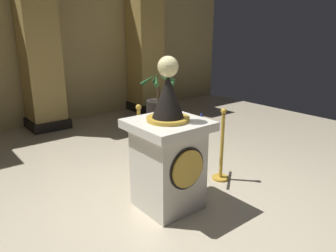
# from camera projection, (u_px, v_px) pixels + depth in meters

# --- Properties ---
(ground_plane) EXTENTS (10.97, 10.97, 0.00)m
(ground_plane) POSITION_uv_depth(u_px,v_px,m) (167.00, 206.00, 3.90)
(ground_plane) COLOR beige
(back_wall) EXTENTS (10.97, 0.16, 3.45)m
(back_wall) POSITION_uv_depth(u_px,v_px,m) (32.00, 45.00, 6.88)
(back_wall) COLOR tan
(back_wall) RESTS_ON ground_plane
(pedestal_clock) EXTENTS (0.82, 0.82, 1.80)m
(pedestal_clock) POSITION_uv_depth(u_px,v_px,m) (168.00, 153.00, 3.72)
(pedestal_clock) COLOR silver
(pedestal_clock) RESTS_ON ground_plane
(stanchion_near) EXTENTS (0.24, 0.24, 1.04)m
(stanchion_near) POSITION_uv_depth(u_px,v_px,m) (221.00, 155.00, 4.51)
(stanchion_near) COLOR gold
(stanchion_near) RESTS_ON ground_plane
(stanchion_far) EXTENTS (0.24, 0.24, 1.08)m
(stanchion_far) POSITION_uv_depth(u_px,v_px,m) (140.00, 152.00, 4.60)
(stanchion_far) COLOR gold
(stanchion_far) RESTS_ON ground_plane
(velvet_rope) EXTENTS (0.86, 0.85, 0.22)m
(velvet_rope) POSITION_uv_depth(u_px,v_px,m) (181.00, 126.00, 4.43)
(velvet_rope) COLOR #141947
(column_right) EXTENTS (0.85, 0.85, 3.32)m
(column_right) POSITION_uv_depth(u_px,v_px,m) (145.00, 46.00, 8.14)
(column_right) COLOR black
(column_right) RESTS_ON ground_plane
(column_centre_rear) EXTENTS (0.83, 0.83, 3.32)m
(column_centre_rear) POSITION_uv_depth(u_px,v_px,m) (39.00, 50.00, 6.56)
(column_centre_rear) COLOR black
(column_centre_rear) RESTS_ON ground_plane
(potted_palm_right) EXTENTS (0.81, 0.80, 1.14)m
(potted_palm_right) POSITION_uv_depth(u_px,v_px,m) (159.00, 107.00, 7.50)
(potted_palm_right) COLOR #2D2823
(potted_palm_right) RESTS_ON ground_plane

